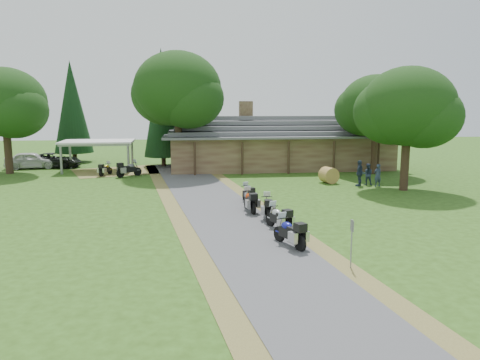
{
  "coord_description": "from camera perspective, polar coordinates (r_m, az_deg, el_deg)",
  "views": [
    {
      "loc": [
        -2.68,
        -19.49,
        6.02
      ],
      "look_at": [
        0.39,
        7.12,
        1.6
      ],
      "focal_mm": 35.0,
      "sensor_mm": 36.0,
      "label": 1
    }
  ],
  "objects": [
    {
      "name": "lodge",
      "position": [
        44.49,
        4.72,
        4.73
      ],
      "size": [
        21.4,
        9.4,
        4.9
      ],
      "primitive_type": null,
      "color": "brown",
      "rests_on": "ground"
    },
    {
      "name": "cedar_far",
      "position": [
        50.79,
        -19.78,
        7.81
      ],
      "size": [
        3.84,
        3.84,
        10.25
      ],
      "primitive_type": "cone",
      "color": "black",
      "rests_on": "ground"
    },
    {
      "name": "person_b",
      "position": [
        35.97,
        15.29,
        0.9
      ],
      "size": [
        0.63,
        0.54,
        1.87
      ],
      "primitive_type": "imported",
      "rotation": [
        0.0,
        0.0,
        2.8
      ],
      "color": "#303D57",
      "rests_on": "ground"
    },
    {
      "name": "oak_silo",
      "position": [
        44.66,
        -26.69,
        6.97
      ],
      "size": [
        6.89,
        6.89,
        9.84
      ],
      "primitive_type": null,
      "color": "#14340F",
      "rests_on": "ground"
    },
    {
      "name": "person_c",
      "position": [
        35.23,
        14.37,
        1.08
      ],
      "size": [
        0.76,
        0.78,
        2.24
      ],
      "primitive_type": "imported",
      "rotation": [
        0.0,
        0.0,
        4.03
      ],
      "color": "#303D57",
      "rests_on": "ground"
    },
    {
      "name": "person_a",
      "position": [
        35.5,
        16.44,
        0.8
      ],
      "size": [
        0.64,
        0.53,
        1.93
      ],
      "primitive_type": "imported",
      "rotation": [
        0.0,
        0.0,
        3.42
      ],
      "color": "#303D57",
      "rests_on": "ground"
    },
    {
      "name": "oak_lodge_right",
      "position": [
        41.52,
        16.23,
        7.15
      ],
      "size": [
        6.15,
        6.15,
        9.36
      ],
      "primitive_type": null,
      "color": "#14340F",
      "rests_on": "ground"
    },
    {
      "name": "ground",
      "position": [
        20.57,
        1.21,
        -7.65
      ],
      "size": [
        120.0,
        120.0,
        0.0
      ],
      "primitive_type": "plane",
      "color": "#2C4914",
      "rests_on": "ground"
    },
    {
      "name": "motorcycle_carport_b",
      "position": [
        39.69,
        -13.38,
        1.39
      ],
      "size": [
        2.01,
        1.71,
        1.37
      ],
      "primitive_type": null,
      "rotation": [
        0.0,
        0.0,
        0.62
      ],
      "color": "slate",
      "rests_on": "ground"
    },
    {
      "name": "motorcycle_row_b",
      "position": [
        22.46,
        4.73,
        -4.49
      ],
      "size": [
        1.26,
        1.99,
        1.3
      ],
      "primitive_type": null,
      "rotation": [
        0.0,
        0.0,
        1.94
      ],
      "color": "#B2B4BA",
      "rests_on": "ground"
    },
    {
      "name": "cedar_near",
      "position": [
        45.49,
        -9.46,
        8.66
      ],
      "size": [
        3.64,
        3.64,
        11.12
      ],
      "primitive_type": "cone",
      "color": "black",
      "rests_on": "ground"
    },
    {
      "name": "hay_bale",
      "position": [
        36.11,
        10.77,
        0.58
      ],
      "size": [
        1.44,
        1.36,
        1.21
      ],
      "primitive_type": "cylinder",
      "rotation": [
        1.57,
        0.0,
        0.24
      ],
      "color": "olive",
      "rests_on": "ground"
    },
    {
      "name": "motorcycle_row_a",
      "position": [
        19.98,
        6.04,
        -6.2
      ],
      "size": [
        1.33,
        2.07,
        1.35
      ],
      "primitive_type": null,
      "rotation": [
        0.0,
        0.0,
        1.95
      ],
      "color": "navy",
      "rests_on": "ground"
    },
    {
      "name": "motorcycle_row_e",
      "position": [
        28.47,
        0.98,
        -1.61
      ],
      "size": [
        0.87,
        1.82,
        1.19
      ],
      "primitive_type": null,
      "rotation": [
        0.0,
        0.0,
        1.75
      ],
      "color": "black",
      "rests_on": "ground"
    },
    {
      "name": "driveway",
      "position": [
        24.35,
        -1.23,
        -4.95
      ],
      "size": [
        51.95,
        51.95,
        0.0
      ],
      "primitive_type": "plane",
      "rotation": [
        0.0,
        0.0,
        0.14
      ],
      "color": "#4F4F51",
      "rests_on": "ground"
    },
    {
      "name": "motorcycle_carport_a",
      "position": [
        40.81,
        -16.08,
        1.34
      ],
      "size": [
        1.14,
        1.79,
        1.16
      ],
      "primitive_type": null,
      "rotation": [
        0.0,
        0.0,
        1.2
      ],
      "color": "gold",
      "rests_on": "ground"
    },
    {
      "name": "motorcycle_row_c",
      "position": [
        24.71,
        3.36,
        -3.2
      ],
      "size": [
        0.83,
        1.95,
        1.3
      ],
      "primitive_type": null,
      "rotation": [
        0.0,
        0.0,
        1.46
      ],
      "color": "yellow",
      "rests_on": "ground"
    },
    {
      "name": "carport",
      "position": [
        43.88,
        -16.89,
        2.86
      ],
      "size": [
        6.32,
        4.28,
        2.71
      ],
      "primitive_type": null,
      "rotation": [
        0.0,
        0.0,
        0.02
      ],
      "color": "white",
      "rests_on": "ground"
    },
    {
      "name": "oak_lodge_left",
      "position": [
        40.45,
        -7.59,
        9.01
      ],
      "size": [
        7.42,
        7.42,
        11.65
      ],
      "primitive_type": null,
      "color": "#14340F",
      "rests_on": "ground"
    },
    {
      "name": "car_dark_suv",
      "position": [
        47.43,
        -21.75,
        2.67
      ],
      "size": [
        3.11,
        5.7,
        2.07
      ],
      "primitive_type": "imported",
      "rotation": [
        0.0,
        0.0,
        1.42
      ],
      "color": "black",
      "rests_on": "ground"
    },
    {
      "name": "motorcycle_row_d",
      "position": [
        26.15,
        1.21,
        -2.45
      ],
      "size": [
        0.86,
        2.01,
        1.33
      ],
      "primitive_type": null,
      "rotation": [
        0.0,
        0.0,
        1.69
      ],
      "color": "red",
      "rests_on": "ground"
    },
    {
      "name": "car_white_sedan",
      "position": [
        47.45,
        -24.06,
        2.46
      ],
      "size": [
        3.35,
        6.22,
        1.97
      ],
      "primitive_type": "imported",
      "rotation": [
        0.0,
        0.0,
        1.72
      ],
      "color": "silver",
      "rests_on": "ground"
    },
    {
      "name": "sign_post",
      "position": [
        17.73,
        13.43,
        -7.61
      ],
      "size": [
        0.33,
        0.06,
        1.84
      ],
      "primitive_type": null,
      "color": "gray",
      "rests_on": "ground"
    },
    {
      "name": "oak_driveway",
      "position": [
        34.17,
        19.71,
        6.58
      ],
      "size": [
        6.37,
        6.37,
        9.36
      ],
      "primitive_type": null,
      "color": "#14340F",
      "rests_on": "ground"
    }
  ]
}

